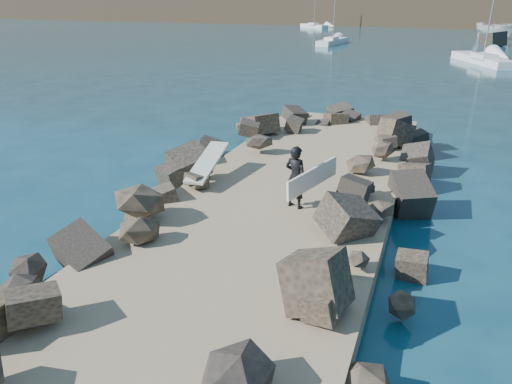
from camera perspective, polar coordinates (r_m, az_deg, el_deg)
ground at (r=12.25m, az=1.72°, el=-4.73°), size 800.00×800.00×0.00m
jetty at (r=10.49m, az=-2.03°, el=-8.06°), size 6.00×26.00×0.60m
riprap_left at (r=12.07m, az=-13.83°, el=-3.24°), size 2.60×22.00×1.00m
riprap_right at (r=10.18m, az=14.46°, el=-8.60°), size 2.60×22.00×1.00m
surfboard_resting at (r=13.89m, az=-6.08°, el=3.31°), size 0.85×2.44×0.08m
boat_imported at (r=78.91m, az=27.71°, el=17.46°), size 6.34×5.68×2.40m
surfer_with_board at (r=11.83m, az=5.28°, el=1.85°), size 1.20×1.97×1.68m
sailboat_c at (r=49.04m, az=26.48°, el=14.61°), size 5.44×8.92×10.54m
sailboat_e at (r=97.52m, az=7.26°, el=19.90°), size 6.73×5.98×8.89m
sailboat_a at (r=63.45m, az=9.55°, el=18.06°), size 2.72×7.89×9.26m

